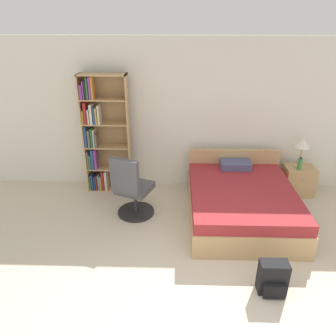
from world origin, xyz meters
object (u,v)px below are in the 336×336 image
at_px(table_lamp, 303,145).
at_px(water_bottle, 300,164).
at_px(office_chair, 132,191).
at_px(backpack_black, 273,278).
at_px(bookshelf, 101,137).
at_px(nightstand, 298,180).
at_px(bed, 240,201).

bearing_deg(table_lamp, water_bottle, -106.58).
distance_m(office_chair, backpack_black, 2.35).
xyz_separation_m(bookshelf, table_lamp, (3.40, -0.07, -0.08)).
xyz_separation_m(table_lamp, backpack_black, (-0.99, -2.32, -0.73)).
height_order(nightstand, table_lamp, table_lamp).
relative_size(bed, backpack_black, 4.79).
height_order(water_bottle, backpack_black, water_bottle).
bearing_deg(nightstand, bed, -145.90).
distance_m(bed, backpack_black, 1.55).
relative_size(bookshelf, table_lamp, 4.06).
distance_m(table_lamp, water_bottle, 0.32).
bearing_deg(water_bottle, office_chair, -165.45).
bearing_deg(water_bottle, table_lamp, 73.42).
bearing_deg(table_lamp, nightstand, -14.04).
height_order(office_chair, table_lamp, office_chair).
bearing_deg(water_bottle, bookshelf, 176.96).
xyz_separation_m(bookshelf, office_chair, (0.62, -0.89, -0.55)).
relative_size(nightstand, water_bottle, 2.34).
bearing_deg(office_chair, table_lamp, 16.40).
distance_m(nightstand, water_bottle, 0.38).
xyz_separation_m(bookshelf, backpack_black, (2.40, -2.40, -0.81)).
relative_size(bed, water_bottle, 8.87).
bearing_deg(backpack_black, bed, 94.04).
relative_size(bed, table_lamp, 3.86).
bearing_deg(office_chair, backpack_black, -40.20).
relative_size(water_bottle, backpack_black, 0.54).
xyz_separation_m(nightstand, table_lamp, (-0.03, 0.01, 0.67)).
bearing_deg(bed, bookshelf, 159.64).
xyz_separation_m(bed, table_lamp, (1.10, 0.78, 0.65)).
xyz_separation_m(bookshelf, nightstand, (3.43, -0.08, -0.74)).
bearing_deg(backpack_black, bookshelf, 135.03).
bearing_deg(water_bottle, nightstand, 57.57).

